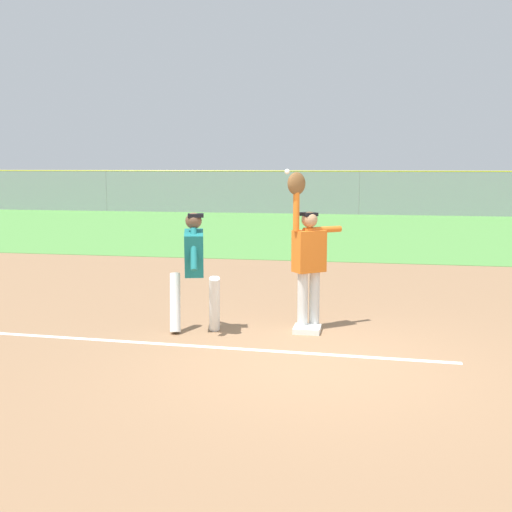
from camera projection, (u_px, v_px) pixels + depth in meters
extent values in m
plane|color=#936D4C|center=(315.00, 363.00, 7.59)|extent=(74.67, 74.67, 0.00)
cube|color=#549342|center=(354.00, 231.00, 22.93)|extent=(51.98, 15.36, 0.01)
cube|color=white|center=(18.00, 334.00, 8.85)|extent=(12.00, 0.52, 0.01)
cube|color=white|center=(307.00, 329.00, 9.00)|extent=(0.38, 0.38, 0.08)
cylinder|color=silver|center=(314.00, 300.00, 9.16)|extent=(0.21, 0.21, 0.85)
cylinder|color=silver|center=(303.00, 301.00, 9.07)|extent=(0.21, 0.21, 0.85)
cube|color=orange|center=(309.00, 251.00, 9.01)|extent=(0.51, 0.47, 0.60)
sphere|color=tan|center=(309.00, 220.00, 8.94)|extent=(0.32, 0.32, 0.23)
cube|color=black|center=(308.00, 214.00, 8.96)|extent=(0.29, 0.30, 0.05)
cylinder|color=orange|center=(296.00, 209.00, 8.82)|extent=(0.13, 0.13, 0.62)
cylinder|color=orange|center=(322.00, 230.00, 9.06)|extent=(0.55, 0.45, 0.09)
ellipsoid|color=brown|center=(297.00, 184.00, 8.77)|extent=(0.31, 0.28, 0.32)
cylinder|color=white|center=(215.00, 304.00, 8.87)|extent=(0.26, 0.46, 0.85)
cylinder|color=white|center=(175.00, 302.00, 8.98)|extent=(0.26, 0.46, 0.85)
cube|color=#197272|center=(194.00, 253.00, 8.82)|extent=(0.39, 0.58, 0.66)
sphere|color=brown|center=(194.00, 221.00, 8.75)|extent=(0.28, 0.28, 0.23)
cube|color=black|center=(196.00, 215.00, 8.75)|extent=(0.27, 0.25, 0.05)
cylinder|color=#197272|center=(194.00, 245.00, 9.02)|extent=(0.19, 0.41, 0.58)
cylinder|color=#197272|center=(194.00, 249.00, 8.59)|extent=(0.19, 0.41, 0.58)
sphere|color=white|center=(287.00, 172.00, 8.73)|extent=(0.07, 0.07, 0.07)
cube|color=#93999E|center=(359.00, 193.00, 30.26)|extent=(51.98, 0.06, 2.06)
cylinder|color=yellow|center=(360.00, 171.00, 30.11)|extent=(51.98, 0.06, 0.06)
cylinder|color=gray|center=(106.00, 191.00, 32.60)|extent=(0.08, 0.08, 2.06)
cylinder|color=gray|center=(359.00, 193.00, 30.26)|extent=(0.08, 0.08, 2.06)
cube|color=#1E6B33|center=(133.00, 196.00, 36.91)|extent=(4.51, 2.17, 0.55)
cube|color=#2D333D|center=(133.00, 188.00, 36.84)|extent=(2.30, 1.88, 0.40)
cylinder|color=black|center=(162.00, 200.00, 37.71)|extent=(0.61, 0.26, 0.60)
cylinder|color=black|center=(153.00, 202.00, 35.84)|extent=(0.61, 0.26, 0.60)
cylinder|color=black|center=(115.00, 200.00, 38.05)|extent=(0.61, 0.26, 0.60)
cylinder|color=black|center=(104.00, 202.00, 36.19)|extent=(0.61, 0.26, 0.60)
cube|color=#B7B7BC|center=(240.00, 197.00, 35.71)|extent=(4.47, 2.06, 0.55)
cube|color=#2D333D|center=(240.00, 189.00, 35.65)|extent=(2.26, 1.83, 0.40)
cylinder|color=black|center=(267.00, 201.00, 36.48)|extent=(0.61, 0.24, 0.60)
cylinder|color=black|center=(263.00, 203.00, 34.62)|extent=(0.61, 0.24, 0.60)
cylinder|color=black|center=(219.00, 201.00, 36.89)|extent=(0.61, 0.24, 0.60)
cylinder|color=black|center=(212.00, 203.00, 35.03)|extent=(0.61, 0.24, 0.60)
cube|color=black|center=(343.00, 198.00, 34.54)|extent=(4.42, 1.95, 0.55)
cube|color=#2D333D|center=(343.00, 190.00, 34.47)|extent=(2.22, 1.77, 0.40)
cylinder|color=black|center=(370.00, 203.00, 35.22)|extent=(0.60, 0.23, 0.60)
cylinder|color=black|center=(369.00, 205.00, 33.38)|extent=(0.60, 0.23, 0.60)
cylinder|color=black|center=(318.00, 202.00, 35.78)|extent=(0.60, 0.23, 0.60)
cylinder|color=black|center=(315.00, 204.00, 33.93)|extent=(0.60, 0.23, 0.60)
cube|color=#23389E|center=(459.00, 199.00, 33.36)|extent=(4.42, 1.95, 0.55)
cube|color=#2D333D|center=(460.00, 190.00, 33.30)|extent=(2.22, 1.77, 0.40)
cylinder|color=black|center=(484.00, 204.00, 34.09)|extent=(0.60, 0.23, 0.60)
cylinder|color=black|center=(491.00, 206.00, 32.23)|extent=(0.60, 0.23, 0.60)
cylinder|color=black|center=(429.00, 203.00, 34.57)|extent=(0.60, 0.23, 0.60)
cylinder|color=black|center=(433.00, 205.00, 32.72)|extent=(0.60, 0.23, 0.60)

